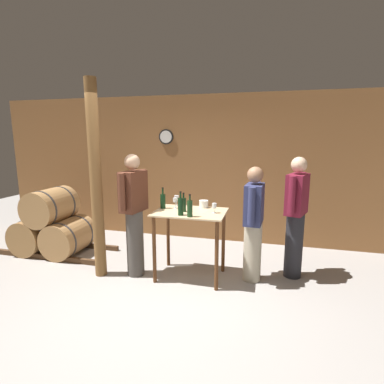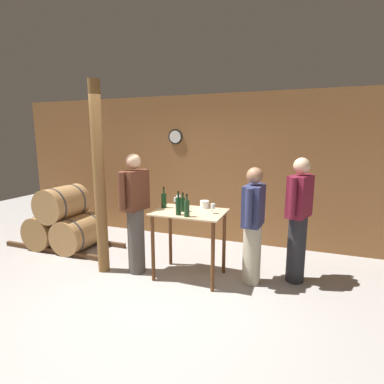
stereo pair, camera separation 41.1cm
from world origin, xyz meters
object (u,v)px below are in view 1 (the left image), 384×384
object	(u,v)px
wine_glass_near_right	(214,206)
person_visitor_bearded	(134,213)
wine_bottle_far_left	(163,201)
person_host	(253,222)
wooden_post	(96,181)
wine_glass_near_center	(175,200)
wine_bottle_center	(181,206)
wine_bottle_left	(184,204)
person_visitor_with_scarf	(296,215)
wine_bottle_right	(190,208)
wine_glass_near_left	(177,198)
ice_bucket	(204,204)

from	to	relation	value
wine_glass_near_right	person_visitor_bearded	xyz separation A→B (m)	(-1.10, -0.12, -0.13)
wine_bottle_far_left	person_host	size ratio (longest dim) A/B	0.19
wooden_post	wine_glass_near_right	bearing A→B (deg)	9.07
wine_glass_near_center	wine_bottle_center	bearing A→B (deg)	-62.21
person_host	person_visitor_bearded	xyz separation A→B (m)	(-1.61, -0.25, 0.09)
wooden_post	wine_bottle_left	distance (m)	1.23
wooden_post	wine_glass_near_center	xyz separation A→B (m)	(1.00, 0.38, -0.29)
wine_bottle_left	person_visitor_with_scarf	xyz separation A→B (m)	(1.48, 0.41, -0.16)
wooden_post	wine_bottle_left	xyz separation A→B (m)	(1.17, 0.23, -0.30)
wine_bottle_right	person_visitor_bearded	size ratio (longest dim) A/B	0.17
wine_glass_near_left	wine_glass_near_center	distance (m)	0.15
wooden_post	wine_bottle_right	distance (m)	1.35
wine_glass_near_right	person_visitor_bearded	world-z (taller)	person_visitor_bearded
wine_glass_near_center	person_visitor_with_scarf	distance (m)	1.67
wooden_post	ice_bucket	world-z (taller)	wooden_post
wine_bottle_right	wine_glass_near_right	size ratio (longest dim) A/B	2.19
wooden_post	wine_bottle_far_left	bearing A→B (deg)	21.59
wine_bottle_right	wine_bottle_center	bearing A→B (deg)	161.56
person_visitor_with_scarf	ice_bucket	bearing A→B (deg)	-174.80
person_host	wine_bottle_left	bearing A→B (deg)	-170.76
wooden_post	person_visitor_with_scarf	size ratio (longest dim) A/B	1.60
wine_bottle_far_left	ice_bucket	bearing A→B (deg)	18.83
wine_bottle_left	ice_bucket	world-z (taller)	wine_bottle_left
wooden_post	person_visitor_with_scarf	world-z (taller)	wooden_post
wooden_post	ice_bucket	xyz separation A→B (m)	(1.38, 0.52, -0.35)
wine_bottle_left	wine_glass_near_right	xyz separation A→B (m)	(0.42, 0.03, -0.01)
wine_bottle_right	ice_bucket	distance (m)	0.54
wine_bottle_left	wine_glass_near_left	world-z (taller)	wine_bottle_left
wine_glass_near_right	wine_bottle_left	bearing A→B (deg)	-176.20
wine_bottle_center	wine_bottle_right	distance (m)	0.14
wooden_post	wine_bottle_far_left	distance (m)	0.95
wine_bottle_center	wine_glass_near_right	bearing A→B (deg)	28.97
wine_bottle_center	person_visitor_bearded	bearing A→B (deg)	172.06
wine_bottle_right	wine_glass_near_center	xyz separation A→B (m)	(-0.32, 0.39, -0.00)
wooden_post	wine_bottle_center	bearing A→B (deg)	1.54
wine_bottle_left	person_visitor_with_scarf	world-z (taller)	person_visitor_with_scarf
wine_bottle_center	person_host	size ratio (longest dim) A/B	0.20
person_visitor_bearded	wine_glass_near_right	bearing A→B (deg)	6.36
wooden_post	wine_glass_near_left	world-z (taller)	wooden_post
person_visitor_with_scarf	wine_glass_near_left	bearing A→B (deg)	-176.50
wine_glass_near_right	person_host	size ratio (longest dim) A/B	0.09
wine_bottle_left	wine_bottle_far_left	bearing A→B (deg)	162.48
wine_bottle_left	person_host	xyz separation A→B (m)	(0.93, 0.15, -0.23)
person_visitor_bearded	wine_glass_near_center	bearing A→B (deg)	25.49
wine_glass_near_left	wine_glass_near_center	size ratio (longest dim) A/B	1.02
wine_bottle_left	wine_bottle_right	size ratio (longest dim) A/B	0.89
wine_glass_near_left	wine_bottle_center	bearing A→B (deg)	-67.11
wooden_post	wine_glass_near_right	size ratio (longest dim) A/B	20.17
wine_glass_near_center	person_visitor_bearded	bearing A→B (deg)	-154.51
wine_bottle_center	ice_bucket	size ratio (longest dim) A/B	2.44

